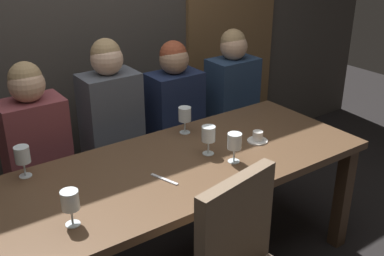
{
  "coord_description": "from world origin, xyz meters",
  "views": [
    {
      "loc": [
        -1.17,
        -1.83,
        1.92
      ],
      "look_at": [
        0.24,
        0.15,
        0.84
      ],
      "focal_mm": 43.76,
      "sensor_mm": 36.0,
      "label": 1
    }
  ],
  "objects": [
    {
      "name": "diner_near_end",
      "position": [
        1.02,
        0.72,
        0.81
      ],
      "size": [
        0.36,
        0.24,
        0.76
      ],
      "color": "navy",
      "rests_on": "banquette_bench"
    },
    {
      "name": "espresso_cup",
      "position": [
        0.57,
        -0.04,
        0.77
      ],
      "size": [
        0.12,
        0.12,
        0.06
      ],
      "color": "white",
      "rests_on": "dining_table"
    },
    {
      "name": "wine_glass_center_front",
      "position": [
        0.3,
        -0.15,
        0.85
      ],
      "size": [
        0.08,
        0.08,
        0.16
      ],
      "color": "silver",
      "rests_on": "dining_table"
    },
    {
      "name": "diner_redhead",
      "position": [
        -0.5,
        0.68,
        0.82
      ],
      "size": [
        0.36,
        0.24,
        0.78
      ],
      "color": "brown",
      "rests_on": "banquette_bench"
    },
    {
      "name": "wine_glass_near_right",
      "position": [
        0.24,
        -0.0,
        0.85
      ],
      "size": [
        0.08,
        0.08,
        0.16
      ],
      "color": "silver",
      "rests_on": "dining_table"
    },
    {
      "name": "dining_table",
      "position": [
        0.0,
        0.0,
        0.65
      ],
      "size": [
        2.2,
        0.84,
        0.74
      ],
      "color": "#493422",
      "rests_on": "ground"
    },
    {
      "name": "banquette_bench",
      "position": [
        0.0,
        0.7,
        0.23
      ],
      "size": [
        2.5,
        0.44,
        0.45
      ],
      "color": "#40352A",
      "rests_on": "ground"
    },
    {
      "name": "wine_glass_center_back",
      "position": [
        0.3,
        0.31,
        0.85
      ],
      "size": [
        0.08,
        0.08,
        0.16
      ],
      "color": "silver",
      "rests_on": "dining_table"
    },
    {
      "name": "diner_far_end",
      "position": [
        0.5,
        0.72,
        0.8
      ],
      "size": [
        0.36,
        0.24,
        0.75
      ],
      "color": "#192342",
      "rests_on": "banquette_bench"
    },
    {
      "name": "fork_on_table",
      "position": [
        -0.11,
        -0.1,
        0.74
      ],
      "size": [
        0.07,
        0.17,
        0.01
      ],
      "primitive_type": "cube",
      "rotation": [
        0.0,
        0.0,
        0.31
      ],
      "color": "silver",
      "rests_on": "dining_table"
    },
    {
      "name": "wine_glass_near_left",
      "position": [
        -0.66,
        0.34,
        0.86
      ],
      "size": [
        0.08,
        0.08,
        0.16
      ],
      "color": "silver",
      "rests_on": "dining_table"
    },
    {
      "name": "wine_glass_end_left",
      "position": [
        -0.63,
        -0.19,
        0.85
      ],
      "size": [
        0.08,
        0.08,
        0.16
      ],
      "color": "silver",
      "rests_on": "dining_table"
    },
    {
      "name": "diner_bearded",
      "position": [
        0.01,
        0.73,
        0.84
      ],
      "size": [
        0.36,
        0.24,
        0.83
      ],
      "color": "#4C515B",
      "rests_on": "banquette_bench"
    }
  ]
}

